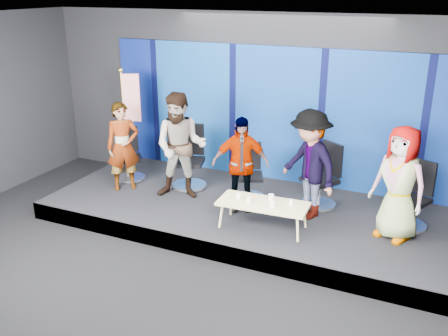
{
  "coord_description": "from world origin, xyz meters",
  "views": [
    {
      "loc": [
        2.96,
        -4.98,
        3.96
      ],
      "look_at": [
        -0.39,
        2.4,
        0.97
      ],
      "focal_mm": 40.0,
      "sensor_mm": 36.0,
      "label": 1
    }
  ],
  "objects_px": {
    "chair_c": "(250,181)",
    "mug_a": "(238,196)",
    "coffee_table": "(263,205)",
    "panelist_c": "(240,164)",
    "panelist_e": "(399,183)",
    "flag_stand": "(129,119)",
    "chair_b": "(190,167)",
    "chair_d": "(322,186)",
    "panelist_b": "(181,146)",
    "panelist_a": "(123,147)",
    "chair_a": "(130,163)",
    "mug_d": "(273,204)",
    "mug_e": "(291,202)",
    "chair_e": "(411,206)",
    "mug_b": "(249,200)",
    "mug_c": "(271,198)",
    "panelist_d": "(309,164)"
  },
  "relations": [
    {
      "from": "chair_c",
      "to": "panelist_e",
      "type": "xyz_separation_m",
      "value": [
        2.57,
        -0.47,
        0.55
      ]
    },
    {
      "from": "panelist_a",
      "to": "chair_b",
      "type": "bearing_deg",
      "value": -13.21
    },
    {
      "from": "chair_b",
      "to": "mug_e",
      "type": "bearing_deg",
      "value": -39.07
    },
    {
      "from": "panelist_c",
      "to": "mug_e",
      "type": "distance_m",
      "value": 1.17
    },
    {
      "from": "mug_a",
      "to": "flag_stand",
      "type": "relative_size",
      "value": 0.04
    },
    {
      "from": "chair_b",
      "to": "chair_d",
      "type": "distance_m",
      "value": 2.52
    },
    {
      "from": "chair_c",
      "to": "mug_a",
      "type": "height_order",
      "value": "chair_c"
    },
    {
      "from": "chair_b",
      "to": "panelist_b",
      "type": "xyz_separation_m",
      "value": [
        0.1,
        -0.5,
        0.57
      ]
    },
    {
      "from": "chair_b",
      "to": "chair_c",
      "type": "relative_size",
      "value": 1.18
    },
    {
      "from": "panelist_b",
      "to": "coffee_table",
      "type": "relative_size",
      "value": 1.33
    },
    {
      "from": "mug_a",
      "to": "chair_b",
      "type": "bearing_deg",
      "value": 143.41
    },
    {
      "from": "mug_e",
      "to": "mug_a",
      "type": "bearing_deg",
      "value": -171.26
    },
    {
      "from": "mug_d",
      "to": "mug_c",
      "type": "bearing_deg",
      "value": 116.28
    },
    {
      "from": "chair_a",
      "to": "chair_b",
      "type": "xyz_separation_m",
      "value": [
        1.28,
        0.14,
        0.05
      ]
    },
    {
      "from": "panelist_b",
      "to": "chair_e",
      "type": "relative_size",
      "value": 1.77
    },
    {
      "from": "chair_c",
      "to": "coffee_table",
      "type": "relative_size",
      "value": 0.7
    },
    {
      "from": "flag_stand",
      "to": "chair_b",
      "type": "bearing_deg",
      "value": -29.31
    },
    {
      "from": "panelist_a",
      "to": "flag_stand",
      "type": "bearing_deg",
      "value": 73.35
    },
    {
      "from": "panelist_c",
      "to": "panelist_e",
      "type": "bearing_deg",
      "value": -23.93
    },
    {
      "from": "chair_b",
      "to": "panelist_d",
      "type": "relative_size",
      "value": 0.65
    },
    {
      "from": "chair_e",
      "to": "mug_e",
      "type": "relative_size",
      "value": 12.99
    },
    {
      "from": "chair_a",
      "to": "flag_stand",
      "type": "distance_m",
      "value": 0.88
    },
    {
      "from": "panelist_c",
      "to": "panelist_b",
      "type": "bearing_deg",
      "value": 153.33
    },
    {
      "from": "panelist_c",
      "to": "mug_a",
      "type": "height_order",
      "value": "panelist_c"
    },
    {
      "from": "chair_c",
      "to": "coffee_table",
      "type": "bearing_deg",
      "value": -82.68
    },
    {
      "from": "panelist_e",
      "to": "flag_stand",
      "type": "relative_size",
      "value": 0.82
    },
    {
      "from": "panelist_e",
      "to": "panelist_a",
      "type": "bearing_deg",
      "value": -153.75
    },
    {
      "from": "chair_a",
      "to": "mug_d",
      "type": "bearing_deg",
      "value": -58.88
    },
    {
      "from": "panelist_b",
      "to": "mug_b",
      "type": "relative_size",
      "value": 19.89
    },
    {
      "from": "chair_a",
      "to": "coffee_table",
      "type": "xyz_separation_m",
      "value": [
        3.16,
        -0.93,
        0.06
      ]
    },
    {
      "from": "chair_e",
      "to": "panelist_d",
      "type": "bearing_deg",
      "value": -144.7
    },
    {
      "from": "panelist_c",
      "to": "mug_e",
      "type": "bearing_deg",
      "value": -46.28
    },
    {
      "from": "mug_e",
      "to": "chair_a",
      "type": "bearing_deg",
      "value": 167.05
    },
    {
      "from": "chair_a",
      "to": "panelist_b",
      "type": "distance_m",
      "value": 1.56
    },
    {
      "from": "panelist_e",
      "to": "mug_a",
      "type": "relative_size",
      "value": 18.69
    },
    {
      "from": "flag_stand",
      "to": "panelist_c",
      "type": "bearing_deg",
      "value": -37.38
    },
    {
      "from": "panelist_c",
      "to": "chair_d",
      "type": "relative_size",
      "value": 1.45
    },
    {
      "from": "panelist_c",
      "to": "mug_e",
      "type": "xyz_separation_m",
      "value": [
        1.04,
        -0.41,
        -0.34
      ]
    },
    {
      "from": "panelist_b",
      "to": "panelist_a",
      "type": "bearing_deg",
      "value": 167.95
    },
    {
      "from": "panelist_e",
      "to": "flag_stand",
      "type": "bearing_deg",
      "value": -162.08
    },
    {
      "from": "panelist_e",
      "to": "chair_b",
      "type": "bearing_deg",
      "value": -162.35
    },
    {
      "from": "panelist_b",
      "to": "chair_d",
      "type": "height_order",
      "value": "panelist_b"
    },
    {
      "from": "chair_c",
      "to": "chair_e",
      "type": "distance_m",
      "value": 2.77
    },
    {
      "from": "coffee_table",
      "to": "mug_d",
      "type": "relative_size",
      "value": 16.2
    },
    {
      "from": "panelist_e",
      "to": "panelist_b",
      "type": "bearing_deg",
      "value": -154.88
    },
    {
      "from": "panelist_d",
      "to": "mug_a",
      "type": "height_order",
      "value": "panelist_d"
    },
    {
      "from": "chair_b",
      "to": "panelist_c",
      "type": "xyz_separation_m",
      "value": [
        1.27,
        -0.55,
        0.43
      ]
    },
    {
      "from": "panelist_c",
      "to": "chair_c",
      "type": "bearing_deg",
      "value": 68.03
    },
    {
      "from": "flag_stand",
      "to": "chair_c",
      "type": "bearing_deg",
      "value": -27.19
    },
    {
      "from": "chair_b",
      "to": "panelist_b",
      "type": "bearing_deg",
      "value": -94.8
    }
  ]
}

